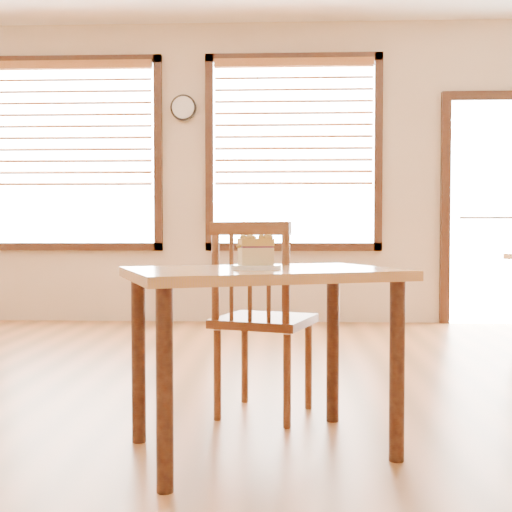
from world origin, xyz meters
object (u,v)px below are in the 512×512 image
(plate, at_px, (256,267))
(cake_slice, at_px, (255,250))
(cafe_chair_main, at_px, (261,318))
(cafe_table_main, at_px, (262,297))
(wall_clock, at_px, (183,108))

(plate, xyz_separation_m, cake_slice, (-0.00, -0.00, 0.07))
(plate, height_order, cake_slice, cake_slice)
(cafe_chair_main, relative_size, plate, 4.70)
(cafe_chair_main, bearing_deg, plate, 107.97)
(cafe_table_main, xyz_separation_m, plate, (-0.02, -0.04, 0.12))
(cafe_table_main, height_order, cake_slice, cake_slice)
(wall_clock, bearing_deg, plate, -77.14)
(cafe_chair_main, bearing_deg, cake_slice, 107.79)
(cafe_chair_main, xyz_separation_m, cake_slice, (-0.01, -0.54, 0.34))
(wall_clock, relative_size, cafe_chair_main, 0.27)
(cafe_table_main, xyz_separation_m, cafe_chair_main, (-0.02, 0.50, -0.15))
(wall_clock, relative_size, cafe_table_main, 0.21)
(cafe_table_main, relative_size, plate, 6.10)
(wall_clock, xyz_separation_m, plate, (0.88, -3.86, -1.39))
(cafe_table_main, height_order, cafe_chair_main, cafe_chair_main)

